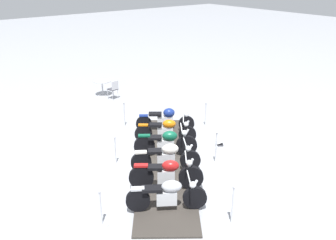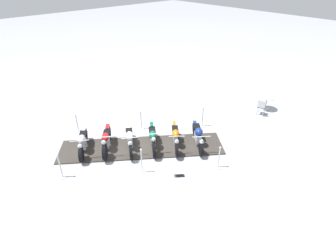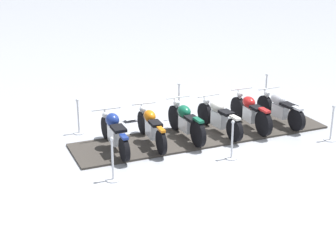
{
  "view_description": "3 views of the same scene",
  "coord_description": "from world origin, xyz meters",
  "px_view_note": "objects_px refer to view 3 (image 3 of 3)",
  "views": [
    {
      "loc": [
        -6.61,
        -8.63,
        5.96
      ],
      "look_at": [
        1.1,
        1.29,
        0.85
      ],
      "focal_mm": 40.65,
      "sensor_mm": 36.0,
      "label": 1
    },
    {
      "loc": [
        7.93,
        -5.66,
        7.21
      ],
      "look_at": [
        0.24,
        1.39,
        1.02
      ],
      "focal_mm": 28.31,
      "sensor_mm": 36.0,
      "label": 2
    },
    {
      "loc": [
        -5.78,
        12.01,
        5.26
      ],
      "look_at": [
        0.13,
        1.71,
        1.0
      ],
      "focal_mm": 54.85,
      "sensor_mm": 36.0,
      "label": 3
    }
  ],
  "objects_px": {
    "motorcycle_chrome": "(280,108)",
    "info_placard": "(131,120)",
    "motorcycle_copper": "(151,126)",
    "stanchion_left_front": "(331,129)",
    "stanchion_right_rear": "(79,122)",
    "motorcycle_cream": "(219,116)",
    "stanchion_left_rear": "(113,167)",
    "motorcycle_forest": "(186,121)",
    "motorcycle_navy": "(114,131)",
    "stanchion_right_mid": "(179,108)",
    "stanchion_left_mid": "(232,146)",
    "motorcycle_maroon": "(250,112)",
    "stanchion_right_front": "(266,95)"
  },
  "relations": [
    {
      "from": "stanchion_left_front",
      "to": "stanchion_right_mid",
      "type": "bearing_deg",
      "value": 6.89
    },
    {
      "from": "stanchion_right_mid",
      "to": "stanchion_left_mid",
      "type": "bearing_deg",
      "value": 142.97
    },
    {
      "from": "motorcycle_forest",
      "to": "stanchion_right_front",
      "type": "relative_size",
      "value": 1.6
    },
    {
      "from": "motorcycle_maroon",
      "to": "stanchion_left_rear",
      "type": "xyz_separation_m",
      "value": [
        1.48,
        4.68,
        -0.2
      ]
    },
    {
      "from": "motorcycle_maroon",
      "to": "stanchion_left_mid",
      "type": "distance_m",
      "value": 2.25
    },
    {
      "from": "motorcycle_chrome",
      "to": "stanchion_left_rear",
      "type": "bearing_deg",
      "value": 102.56
    },
    {
      "from": "motorcycle_chrome",
      "to": "info_placard",
      "type": "relative_size",
      "value": 4.39
    },
    {
      "from": "stanchion_left_rear",
      "to": "motorcycle_navy",
      "type": "bearing_deg",
      "value": -55.6
    },
    {
      "from": "motorcycle_copper",
      "to": "motorcycle_cream",
      "type": "bearing_deg",
      "value": -87.29
    },
    {
      "from": "motorcycle_cream",
      "to": "stanchion_left_mid",
      "type": "height_order",
      "value": "stanchion_left_mid"
    },
    {
      "from": "motorcycle_copper",
      "to": "motorcycle_navy",
      "type": "height_order",
      "value": "motorcycle_copper"
    },
    {
      "from": "motorcycle_copper",
      "to": "stanchion_left_rear",
      "type": "distance_m",
      "value": 2.29
    },
    {
      "from": "motorcycle_chrome",
      "to": "stanchion_right_mid",
      "type": "bearing_deg",
      "value": 54.52
    },
    {
      "from": "info_placard",
      "to": "stanchion_right_mid",
      "type": "bearing_deg",
      "value": -13.78
    },
    {
      "from": "motorcycle_navy",
      "to": "stanchion_left_front",
      "type": "distance_m",
      "value": 5.89
    },
    {
      "from": "motorcycle_maroon",
      "to": "stanchion_left_rear",
      "type": "relative_size",
      "value": 1.65
    },
    {
      "from": "motorcycle_cream",
      "to": "stanchion_right_rear",
      "type": "relative_size",
      "value": 1.84
    },
    {
      "from": "stanchion_left_front",
      "to": "stanchion_right_rear",
      "type": "xyz_separation_m",
      "value": [
        6.3,
        3.01,
        0.02
      ]
    },
    {
      "from": "motorcycle_copper",
      "to": "stanchion_right_mid",
      "type": "relative_size",
      "value": 1.53
    },
    {
      "from": "motorcycle_maroon",
      "to": "stanchion_right_mid",
      "type": "distance_m",
      "value": 2.21
    },
    {
      "from": "motorcycle_cream",
      "to": "motorcycle_maroon",
      "type": "bearing_deg",
      "value": -95.03
    },
    {
      "from": "stanchion_left_rear",
      "to": "stanchion_right_mid",
      "type": "height_order",
      "value": "stanchion_right_mid"
    },
    {
      "from": "motorcycle_copper",
      "to": "stanchion_left_front",
      "type": "height_order",
      "value": "stanchion_left_front"
    },
    {
      "from": "motorcycle_copper",
      "to": "info_placard",
      "type": "distance_m",
      "value": 1.98
    },
    {
      "from": "motorcycle_maroon",
      "to": "stanchion_right_front",
      "type": "xyz_separation_m",
      "value": [
        0.32,
        -2.21,
        -0.14
      ]
    },
    {
      "from": "motorcycle_copper",
      "to": "motorcycle_chrome",
      "type": "bearing_deg",
      "value": -87.3
    },
    {
      "from": "motorcycle_cream",
      "to": "stanchion_right_front",
      "type": "height_order",
      "value": "stanchion_right_front"
    },
    {
      "from": "motorcycle_maroon",
      "to": "info_placard",
      "type": "bearing_deg",
      "value": 57.54
    },
    {
      "from": "motorcycle_maroon",
      "to": "stanchion_right_front",
      "type": "distance_m",
      "value": 2.24
    },
    {
      "from": "motorcycle_copper",
      "to": "info_placard",
      "type": "relative_size",
      "value": 4.22
    },
    {
      "from": "motorcycle_forest",
      "to": "motorcycle_copper",
      "type": "distance_m",
      "value": 1.02
    },
    {
      "from": "motorcycle_forest",
      "to": "stanchion_left_front",
      "type": "xyz_separation_m",
      "value": [
        -3.48,
        -1.89,
        -0.22
      ]
    },
    {
      "from": "info_placard",
      "to": "motorcycle_navy",
      "type": "bearing_deg",
      "value": -119.96
    },
    {
      "from": "stanchion_left_front",
      "to": "stanchion_right_rear",
      "type": "distance_m",
      "value": 6.99
    },
    {
      "from": "motorcycle_forest",
      "to": "stanchion_left_mid",
      "type": "bearing_deg",
      "value": -163.95
    },
    {
      "from": "motorcycle_copper",
      "to": "stanchion_right_rear",
      "type": "distance_m",
      "value": 2.23
    },
    {
      "from": "motorcycle_forest",
      "to": "motorcycle_copper",
      "type": "xyz_separation_m",
      "value": [
        0.62,
        0.81,
        -0.01
      ]
    },
    {
      "from": "motorcycle_maroon",
      "to": "stanchion_left_front",
      "type": "distance_m",
      "value": 2.28
    },
    {
      "from": "motorcycle_forest",
      "to": "motorcycle_navy",
      "type": "relative_size",
      "value": 0.97
    },
    {
      "from": "motorcycle_maroon",
      "to": "stanchion_left_front",
      "type": "relative_size",
      "value": 1.73
    },
    {
      "from": "stanchion_left_rear",
      "to": "info_placard",
      "type": "distance_m",
      "value": 3.95
    },
    {
      "from": "motorcycle_navy",
      "to": "stanchion_right_rear",
      "type": "height_order",
      "value": "stanchion_right_rear"
    },
    {
      "from": "motorcycle_chrome",
      "to": "stanchion_left_rear",
      "type": "relative_size",
      "value": 1.72
    },
    {
      "from": "motorcycle_cream",
      "to": "motorcycle_copper",
      "type": "distance_m",
      "value": 2.03
    },
    {
      "from": "stanchion_left_mid",
      "to": "stanchion_right_rear",
      "type": "distance_m",
      "value": 4.47
    },
    {
      "from": "motorcycle_copper",
      "to": "stanchion_right_front",
      "type": "relative_size",
      "value": 1.58
    },
    {
      "from": "stanchion_right_front",
      "to": "stanchion_left_front",
      "type": "xyz_separation_m",
      "value": [
        -2.57,
        1.94,
        -0.07
      ]
    },
    {
      "from": "motorcycle_forest",
      "to": "motorcycle_maroon",
      "type": "bearing_deg",
      "value": -91.35
    },
    {
      "from": "motorcycle_navy",
      "to": "stanchion_right_front",
      "type": "relative_size",
      "value": 1.65
    },
    {
      "from": "motorcycle_copper",
      "to": "stanchion_right_rear",
      "type": "relative_size",
      "value": 1.71
    }
  ]
}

